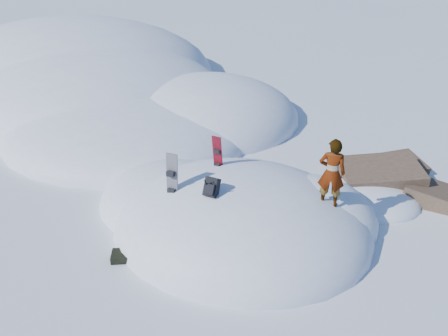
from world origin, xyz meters
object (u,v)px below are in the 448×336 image
(snowboard_red, at_px, (218,160))
(person, at_px, (332,173))
(snowboard_dark, at_px, (172,184))
(backpack, at_px, (211,187))

(snowboard_red, bearing_deg, person, -0.02)
(snowboard_dark, height_order, person, person)
(snowboard_dark, xyz_separation_m, person, (3.83, 0.78, 0.50))
(snowboard_red, xyz_separation_m, person, (3.08, -0.69, 0.41))
(snowboard_red, distance_m, snowboard_dark, 1.65)
(snowboard_red, height_order, backpack, snowboard_red)
(backpack, bearing_deg, snowboard_dark, -177.51)
(backpack, bearing_deg, person, 27.95)
(snowboard_red, height_order, person, person)
(snowboard_dark, distance_m, person, 3.95)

